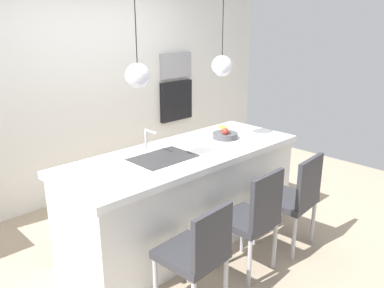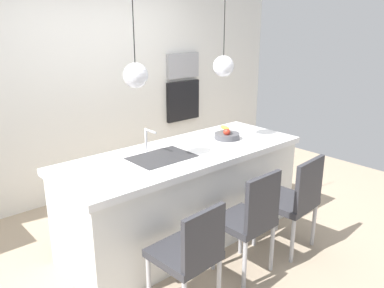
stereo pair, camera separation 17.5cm
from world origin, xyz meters
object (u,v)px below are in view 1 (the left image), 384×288
Objects in this scene: oven at (176,101)px; fruit_bowl at (225,135)px; chair_near at (197,252)px; chair_far at (293,196)px; microwave at (175,65)px; chair_middle at (254,216)px.

fruit_bowl is at bearing -114.44° from oven.
chair_near is 1.26m from chair_far.
oven is (0.00, 0.00, -0.50)m from microwave.
chair_near is at bearing -129.06° from microwave.
chair_middle is at bearing -118.20° from oven.
microwave is at bearing 50.94° from chair_near.
chair_middle is (-0.58, -0.84, -0.42)m from fruit_bowl.
oven is 2.54m from chair_far.
fruit_bowl is 0.29× the size of chair_far.
chair_middle is at bearing -118.20° from microwave.
fruit_bowl is 0.48× the size of oven.
chair_middle is 0.60m from chair_far.
oven reaches higher than fruit_bowl.
microwave is 2.89m from chair_middle.
chair_far reaches higher than chair_near.
chair_far is at bearing -105.92° from microwave.
chair_middle is (-1.29, -2.40, -0.45)m from oven.
chair_far is (1.26, -0.01, 0.03)m from chair_near.
fruit_bowl is at bearing 34.06° from chair_near.
chair_middle is at bearing -124.57° from fruit_bowl.
fruit_bowl reaches higher than chair_far.
chair_far is (0.60, -0.00, -0.01)m from chair_middle.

